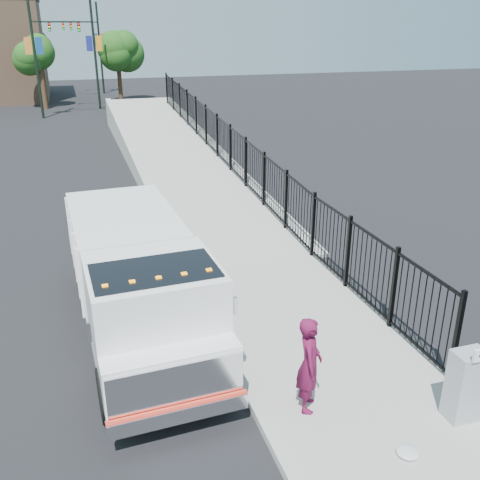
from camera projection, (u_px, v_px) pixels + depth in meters
name	position (u px, v px, depth m)	size (l,w,h in m)	color
ground	(232.00, 359.00, 10.60)	(120.00, 120.00, 0.00)	black
sidewalk	(370.00, 401.00, 9.35)	(3.55, 12.00, 0.12)	#9E998E
curb	(267.00, 423.00, 8.81)	(0.30, 12.00, 0.16)	#ADAAA3
ramp	(178.00, 164.00, 25.33)	(3.95, 24.00, 1.70)	#9E998E
iron_fence	(230.00, 163.00, 21.86)	(0.10, 28.00, 1.80)	black
truck	(138.00, 276.00, 10.99)	(2.60, 7.20, 2.43)	black
worker	(309.00, 364.00, 8.80)	(0.62, 0.41, 1.71)	#5C0F31
utility_cabinet	(466.00, 385.00, 8.66)	(0.55, 0.40, 1.25)	gray
debris	(408.00, 452.00, 8.09)	(0.35, 0.35, 0.09)	silver
light_pole_0	(39.00, 53.00, 36.07)	(3.77, 0.22, 8.00)	black
light_pole_1	(90.00, 50.00, 40.13)	(3.78, 0.22, 8.00)	black
light_pole_2	(39.00, 47.00, 45.03)	(3.77, 0.22, 8.00)	black
light_pole_3	(96.00, 45.00, 49.23)	(3.78, 0.22, 8.00)	black
tree_0	(39.00, 56.00, 40.15)	(2.62, 2.62, 5.31)	#382314
tree_1	(117.00, 53.00, 43.94)	(2.71, 2.71, 5.36)	#382314
tree_2	(33.00, 48.00, 50.99)	(3.21, 3.21, 5.61)	#382314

